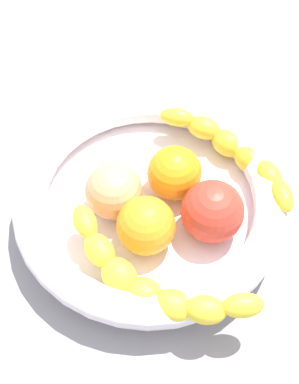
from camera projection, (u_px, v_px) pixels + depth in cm
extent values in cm
cube|color=gray|center=(149.00, 223.00, 67.83)|extent=(120.00, 120.00, 3.00)
cylinder|color=white|center=(149.00, 211.00, 65.66)|extent=(28.77, 28.77, 2.25)
torus|color=white|center=(149.00, 197.00, 63.17)|extent=(31.39, 31.39, 3.74)
ellipsoid|color=yellow|center=(86.00, 223.00, 58.73)|extent=(3.23, 4.60, 2.46)
ellipsoid|color=yellow|center=(99.00, 250.00, 57.71)|extent=(2.98, 4.25, 2.91)
ellipsoid|color=yellow|center=(119.00, 275.00, 56.92)|extent=(4.23, 4.86, 3.35)
ellipsoid|color=yellow|center=(144.00, 296.00, 56.40)|extent=(5.23, 5.42, 3.79)
ellipsoid|color=yellow|center=(173.00, 306.00, 55.03)|extent=(5.22, 5.37, 3.35)
ellipsoid|color=yellow|center=(206.00, 310.00, 54.04)|extent=(5.08, 4.91, 2.91)
ellipsoid|color=yellow|center=(240.00, 307.00, 53.43)|extent=(4.86, 4.12, 2.46)
ellipsoid|color=yellow|center=(282.00, 196.00, 61.29)|extent=(3.75, 4.85, 2.26)
ellipsoid|color=yellow|center=(268.00, 175.00, 63.73)|extent=(3.39, 4.69, 2.75)
ellipsoid|color=yellow|center=(250.00, 159.00, 65.99)|extent=(3.57, 4.56, 3.23)
ellipsoid|color=yellow|center=(228.00, 143.00, 67.36)|extent=(4.42, 5.11, 3.23)
ellipsoid|color=yellow|center=(204.00, 128.00, 67.77)|extent=(4.61, 5.11, 2.75)
ellipsoid|color=yellow|center=(177.00, 117.00, 67.77)|extent=(4.66, 4.63, 2.26)
sphere|color=orange|center=(174.00, 173.00, 63.48)|extent=(6.39, 6.39, 6.39)
sphere|color=orange|center=(146.00, 226.00, 59.46)|extent=(6.52, 6.52, 6.52)
sphere|color=red|center=(212.00, 211.00, 60.17)|extent=(7.04, 7.04, 7.04)
sphere|color=#F9A06C|center=(114.00, 191.00, 61.96)|extent=(6.59, 6.59, 6.59)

